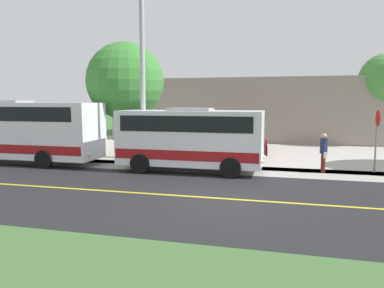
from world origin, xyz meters
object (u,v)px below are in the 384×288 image
Objects in this scene: transit_bus_rear at (0,128)px; stop_sign at (377,130)px; tree_curbside at (125,81)px; commercial_building at (247,109)px; parked_car_near at (251,142)px; pedestrian_with_bags at (324,151)px; shuttle_bus_front at (190,137)px; street_light_pole at (142,68)px.

stop_sign is at bearing 94.90° from transit_bus_rear.
stop_sign is 13.16m from tree_curbside.
tree_curbside reaches higher than commercial_building.
tree_curbside is at bearing 115.84° from transit_bus_rear.
stop_sign reaches higher than parked_car_near.
commercial_building is at bearing -162.18° from pedestrian_with_bags.
tree_curbside reaches higher than pedestrian_with_bags.
parked_car_near is at bearing 7.14° from commercial_building.
commercial_building reaches higher than shuttle_bus_front.
street_light_pole is at bearing -12.05° from commercial_building.
parked_car_near is at bearing 162.48° from shuttle_bus_front.
stop_sign is 0.13× the size of commercial_building.
street_light_pole reaches higher than commercial_building.
stop_sign is 0.44× the size of tree_curbside.
stop_sign is 8.23m from parked_car_near.
street_light_pole is at bearing -83.63° from stop_sign.
transit_bus_rear is at bearing -61.31° from parked_car_near.
commercial_building is at bearing 176.69° from shuttle_bus_front.
transit_bus_rear is at bearing -85.80° from pedestrian_with_bags.
pedestrian_with_bags is 11.25m from tree_curbside.
commercial_building is (-16.51, 3.52, -2.32)m from street_light_pole.
transit_bus_rear reaches higher than parked_car_near.
stop_sign is at bearing 96.37° from street_light_pole.
shuttle_bus_front reaches higher than pedestrian_with_bags.
street_light_pole reaches higher than pedestrian_with_bags.
pedestrian_with_bags is at bearing 95.40° from street_light_pole.
shuttle_bus_front is at bearing -3.31° from commercial_building.
parked_car_near is 0.68× the size of tree_curbside.
pedestrian_with_bags is at bearing 94.20° from transit_bus_rear.
pedestrian_with_bags is at bearing -80.01° from stop_sign.
commercial_building is at bearing 167.95° from street_light_pole.
shuttle_bus_front is 0.76× the size of street_light_pole.
stop_sign reaches higher than pedestrian_with_bags.
shuttle_bus_front is at bearing -78.36° from pedestrian_with_bags.
commercial_building reaches higher than transit_bus_rear.
tree_curbside is at bearing -122.85° from shuttle_bus_front.
shuttle_bus_front is at bearing -78.81° from stop_sign.
commercial_building is (-14.00, 5.54, -1.83)m from tree_curbside.
parked_car_near is 10.16m from commercial_building.
commercial_building is (-15.30, -7.33, 0.58)m from stop_sign.
pedestrian_with_bags is 0.20× the size of street_light_pole.
shuttle_bus_front is 10.59m from transit_bus_rear.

